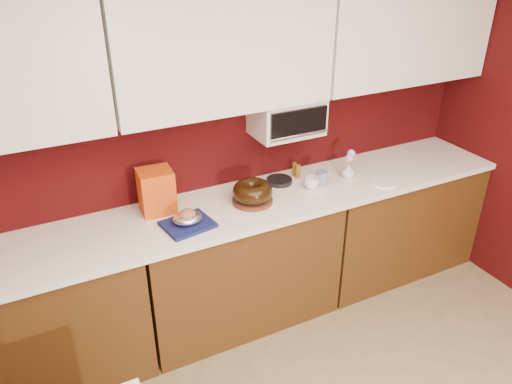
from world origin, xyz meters
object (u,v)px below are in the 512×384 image
object	(u,v)px
blue_jar	(321,178)
flower_vase	(348,170)
toaster_oven	(286,116)
coffee_mug	(312,182)
bundt_cake	(252,191)
foil_ham_nest	(187,218)
pandoro_box	(156,191)

from	to	relation	value
blue_jar	flower_vase	xyz separation A→B (m)	(0.23, 0.01, 0.01)
toaster_oven	blue_jar	distance (m)	0.50
coffee_mug	blue_jar	xyz separation A→B (m)	(0.09, 0.02, 0.00)
bundt_cake	flower_vase	distance (m)	0.76
bundt_cake	foil_ham_nest	size ratio (longest dim) A/B	1.47
foil_ham_nest	bundt_cake	bearing A→B (deg)	10.30
pandoro_box	blue_jar	bearing A→B (deg)	-4.75
pandoro_box	flower_vase	size ratio (longest dim) A/B	2.44
toaster_oven	bundt_cake	xyz separation A→B (m)	(-0.34, -0.18, -0.40)
coffee_mug	blue_jar	world-z (taller)	blue_jar
toaster_oven	blue_jar	world-z (taller)	toaster_oven
coffee_mug	toaster_oven	bearing A→B (deg)	119.76
foil_ham_nest	pandoro_box	bearing A→B (deg)	112.28
pandoro_box	flower_vase	xyz separation A→B (m)	(1.33, -0.15, -0.08)
bundt_cake	coffee_mug	xyz separation A→B (m)	(0.44, -0.00, -0.03)
foil_ham_nest	flower_vase	world-z (taller)	flower_vase
coffee_mug	flower_vase	xyz separation A→B (m)	(0.32, 0.03, 0.01)
pandoro_box	coffee_mug	size ratio (longest dim) A/B	2.83
toaster_oven	foil_ham_nest	size ratio (longest dim) A/B	2.59
toaster_oven	blue_jar	xyz separation A→B (m)	(0.19, -0.17, -0.43)
toaster_oven	pandoro_box	xyz separation A→B (m)	(-0.91, -0.01, -0.34)
coffee_mug	flower_vase	world-z (taller)	flower_vase
pandoro_box	coffee_mug	bearing A→B (deg)	-6.42
toaster_oven	bundt_cake	size ratio (longest dim) A/B	1.76
foil_ham_nest	blue_jar	world-z (taller)	blue_jar
bundt_cake	coffee_mug	size ratio (longest dim) A/B	2.61
bundt_cake	pandoro_box	world-z (taller)	pandoro_box
foil_ham_nest	flower_vase	bearing A→B (deg)	4.97
toaster_oven	flower_vase	bearing A→B (deg)	-20.47
bundt_cake	pandoro_box	distance (m)	0.60
coffee_mug	blue_jar	size ratio (longest dim) A/B	0.99
toaster_oven	blue_jar	size ratio (longest dim) A/B	4.53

